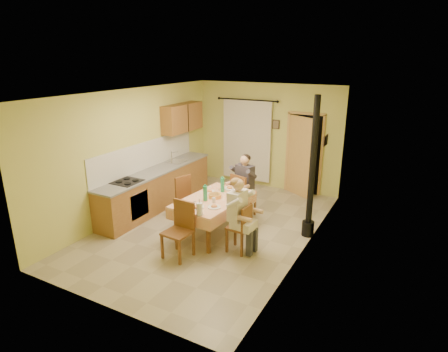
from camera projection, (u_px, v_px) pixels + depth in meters
The scene contains 17 objects.
floor at pixel (211, 227), 7.93m from camera, with size 4.00×6.00×0.01m, color tan.
room_shell at pixel (210, 143), 7.37m from camera, with size 4.04×6.04×2.82m.
kitchen_run at pixel (158, 187), 8.88m from camera, with size 0.64×3.64×1.56m.
upper_cabinets at pixel (182, 118), 9.57m from camera, with size 0.35×1.40×0.70m, color brown.
curtain at pixel (247, 140), 10.22m from camera, with size 1.70×0.07×2.22m.
doorway at pixel (302, 155), 9.55m from camera, with size 0.96×0.46×2.15m.
dining_table at pixel (214, 216), 7.55m from camera, with size 1.17×1.80×0.76m.
tableware at pixel (211, 197), 7.32m from camera, with size 0.74×1.64×0.33m.
chair_far at pixel (243, 203), 8.43m from camera, with size 0.52×0.52×0.99m.
chair_near at pixel (178, 242), 6.69m from camera, with size 0.49×0.49×1.02m.
chair_right at pixel (239, 237), 6.88m from camera, with size 0.39×0.39×0.93m.
chair_left at pixel (189, 208), 8.16m from camera, with size 0.53×0.53×0.99m.
man_far at pixel (244, 178), 8.26m from camera, with size 0.63×0.55×1.39m.
man_right at pixel (239, 207), 6.71m from camera, with size 0.48×0.60×1.39m.
stove_flue at pixel (311, 188), 7.26m from camera, with size 0.24×0.24×2.80m.
picture_back at pixel (276, 124), 9.77m from camera, with size 0.19×0.03×0.23m, color black.
picture_right at pixel (326, 140), 7.48m from camera, with size 0.03×0.31×0.21m, color brown.
Camera 1 is at (3.65, -6.22, 3.48)m, focal length 30.00 mm.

